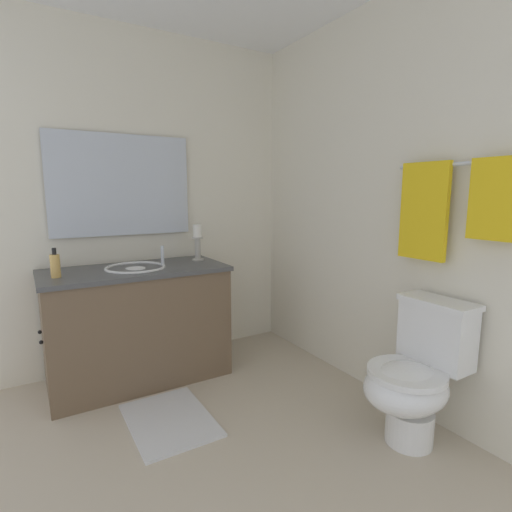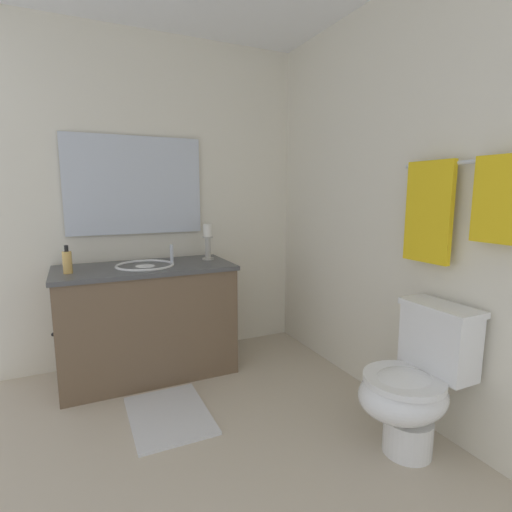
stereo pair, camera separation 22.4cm
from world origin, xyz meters
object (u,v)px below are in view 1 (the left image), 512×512
towel_near_vanity (424,211)px  candle_holder_tall (198,242)px  soap_bottle (55,265)px  towel_bar (461,164)px  vanity_cabinet (138,324)px  toilet (415,376)px  mirror (122,185)px  sink_basin (136,274)px  bath_mat (170,420)px  towel_center (494,199)px

towel_near_vanity → candle_holder_tall: bearing=-150.8°
soap_bottle → towel_bar: size_ratio=0.25×
vanity_cabinet → toilet: bearing=35.5°
mirror → towel_near_vanity: mirror is taller
candle_holder_tall → mirror: bearing=-113.6°
sink_basin → towel_near_vanity: (1.29, 1.24, 0.44)m
towel_near_vanity → towel_bar: bearing=5.7°
bath_mat → sink_basin: bearing=179.9°
toilet → towel_near_vanity: size_ratio=1.43×
mirror → vanity_cabinet: bearing=-0.0°
vanity_cabinet → soap_bottle: bearing=-84.0°
mirror → toilet: 2.24m
towel_near_vanity → toilet: bearing=-51.3°
towel_bar → towel_center: size_ratio=1.90×
vanity_cabinet → candle_holder_tall: (-0.07, 0.48, 0.54)m
sink_basin → toilet: bearing=35.5°
towel_bar → bath_mat: 2.08m
towel_bar → mirror: bearing=-144.3°
sink_basin → mirror: 0.66m
towel_near_vanity → bath_mat: towel_near_vanity is taller
soap_bottle → toilet: 2.13m
soap_bottle → towel_near_vanity: bearing=54.3°
soap_bottle → mirror: bearing=124.4°
sink_basin → mirror: size_ratio=0.41×
soap_bottle → towel_center: bearing=47.1°
vanity_cabinet → candle_holder_tall: bearing=98.1°
candle_holder_tall → toilet: size_ratio=0.36×
candle_holder_tall → towel_bar: 1.79m
candle_holder_tall → toilet: 1.71m
towel_center → bath_mat: (-1.02, -1.24, -1.26)m
sink_basin → towel_bar: bearing=40.5°
vanity_cabinet → bath_mat: 0.74m
candle_holder_tall → towel_near_vanity: (1.36, 0.76, 0.26)m
soap_bottle → toilet: soap_bottle is taller
toilet → bath_mat: size_ratio=1.25×
towel_bar → towel_near_vanity: towel_near_vanity is taller
soap_bottle → towel_bar: towel_bar is taller
vanity_cabinet → mirror: 0.99m
bath_mat → towel_near_vanity: bearing=61.9°
toilet → bath_mat: 1.37m
sink_basin → candle_holder_tall: size_ratio=1.49×
towel_bar → towel_near_vanity: (-0.18, -0.02, -0.24)m
sink_basin → candle_holder_tall: bearing=98.1°
mirror → soap_bottle: size_ratio=5.44×
candle_holder_tall → towel_bar: towel_bar is taller
vanity_cabinet → towel_center: (1.65, 1.24, 0.87)m
towel_center → bath_mat: size_ratio=0.64×
towel_center → sink_basin: bearing=-143.1°
mirror → toilet: mirror is taller
sink_basin → candle_holder_tall: 0.52m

